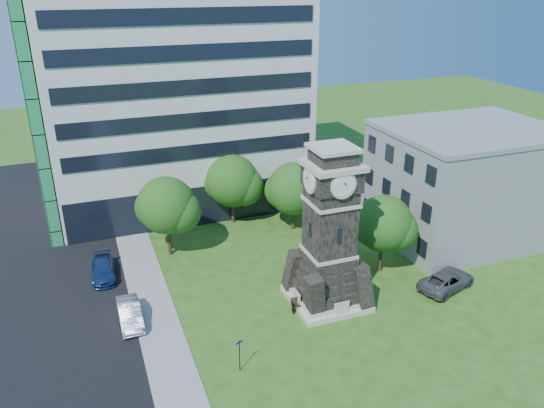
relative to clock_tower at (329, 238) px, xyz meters
name	(u,v)px	position (x,y,z in m)	size (l,w,h in m)	color
ground	(300,323)	(-3.00, -2.00, -5.28)	(160.00, 160.00, 0.00)	#285819
sidewalk	(155,312)	(-12.50, 3.00, -5.25)	(3.00, 70.00, 0.06)	gray
street	(29,338)	(-21.00, 3.00, -5.27)	(14.00, 80.00, 0.02)	black
clock_tower	(329,238)	(0.00, 0.00, 0.00)	(5.40, 5.40, 12.22)	beige
office_tall	(172,68)	(-6.20, 23.84, 8.94)	(26.20, 15.11, 28.60)	silver
office_low	(465,182)	(16.97, 6.00, -0.07)	(15.20, 12.20, 10.40)	gray
car_street_mid	(130,314)	(-14.28, 2.41, -4.56)	(1.52, 4.35, 1.43)	#B0B3B8
car_street_north	(103,270)	(-15.58, 9.53, -4.62)	(1.85, 4.56, 1.32)	navy
car_east_lot	(447,280)	(9.60, -1.79, -4.57)	(2.37, 5.14, 1.43)	#55555A
park_bench	(305,303)	(-2.02, -0.50, -4.72)	(2.04, 0.54, 1.05)	black
street_sign	(239,352)	(-8.50, -5.17, -3.85)	(0.55, 0.05, 2.29)	black
tree_nw	(167,207)	(-9.67, 11.51, -0.76)	(5.49, 4.99, 7.20)	#332114
tree_nc	(233,182)	(-2.48, 16.02, -1.07)	(5.71, 5.19, 6.98)	#332114
tree_ne	(294,190)	(2.56, 12.46, -1.28)	(5.56, 5.05, 6.69)	#332114
tree_east	(384,225)	(6.19, 2.45, -1.08)	(5.14, 4.67, 6.71)	#332114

